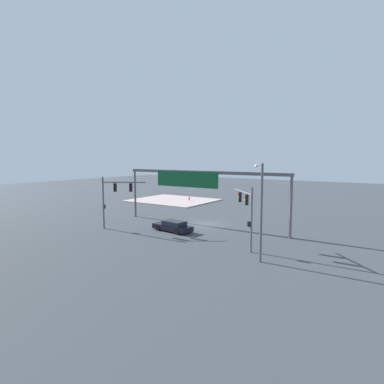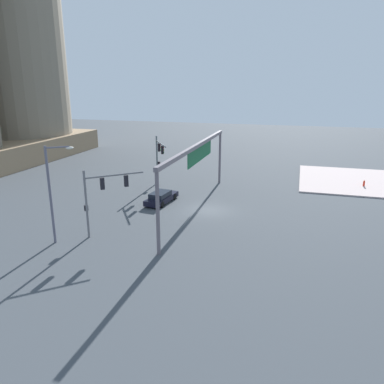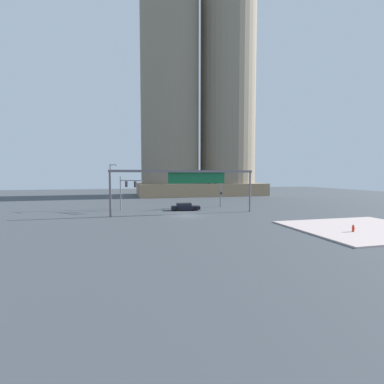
{
  "view_description": "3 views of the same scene",
  "coord_description": "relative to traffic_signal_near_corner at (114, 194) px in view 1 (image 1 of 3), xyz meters",
  "views": [
    {
      "loc": [
        -20.12,
        33.08,
        8.16
      ],
      "look_at": [
        1.29,
        1.2,
        3.99
      ],
      "focal_mm": 29.93,
      "sensor_mm": 36.0,
      "label": 1
    },
    {
      "loc": [
        -34.34,
        -8.16,
        12.2
      ],
      "look_at": [
        -1.26,
        1.38,
        2.13
      ],
      "focal_mm": 35.04,
      "sensor_mm": 36.0,
      "label": 2
    },
    {
      "loc": [
        -8.83,
        -38.19,
        5.85
      ],
      "look_at": [
        0.31,
        -2.08,
        3.52
      ],
      "focal_mm": 25.34,
      "sensor_mm": 36.0,
      "label": 3
    }
  ],
  "objects": [
    {
      "name": "traffic_signal_opposite_side",
      "position": [
        -15.88,
        -1.11,
        -0.23
      ],
      "size": [
        3.44,
        3.97,
        5.63
      ],
      "rotation": [
        0.0,
        0.0,
        -0.82
      ],
      "color": "slate",
      "rests_on": "ground"
    },
    {
      "name": "ground_plane",
      "position": [
        -7.45,
        -8.04,
        -3.99
      ],
      "size": [
        162.96,
        162.96,
        0.0
      ],
      "primitive_type": "plane",
      "color": "#40464B"
    },
    {
      "name": "streetlamp_curved_arm",
      "position": [
        -18.3,
        1.67,
        0.47
      ],
      "size": [
        1.46,
        1.79,
        7.72
      ],
      "rotation": [
        0.0,
        0.0,
        -0.91
      ],
      "color": "#5A5969",
      "rests_on": "ground"
    },
    {
      "name": "sidewalk_corner",
      "position": [
        8.85,
        -22.78,
        -3.91
      ],
      "size": [
        14.68,
        12.38,
        0.15
      ],
      "primitive_type": "cube",
      "color": "beige",
      "rests_on": "ground"
    },
    {
      "name": "sedan_car_approaching",
      "position": [
        -6.44,
        -2.62,
        -3.41
      ],
      "size": [
        4.94,
        2.3,
        1.21
      ],
      "rotation": [
        0.0,
        0.0,
        -0.12
      ],
      "color": "black",
      "rests_on": "ground"
    },
    {
      "name": "fire_hydrant_on_curb",
      "position": [
        6.08,
        -24.1,
        -3.5
      ],
      "size": [
        0.33,
        0.22,
        0.71
      ],
      "color": "red",
      "rests_on": "sidewalk_corner"
    },
    {
      "name": "traffic_signal_near_corner",
      "position": [
        0.0,
        0.0,
        0.0
      ],
      "size": [
        4.47,
        2.84,
        5.97
      ],
      "rotation": [
        0.0,
        0.0,
        -2.56
      ],
      "color": "slate",
      "rests_on": "ground"
    },
    {
      "name": "overhead_sign_gantry",
      "position": [
        -6.92,
        -6.76,
        1.54
      ],
      "size": [
        21.77,
        0.43,
        6.59
      ],
      "color": "#645C63",
      "rests_on": "ground"
    }
  ]
}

